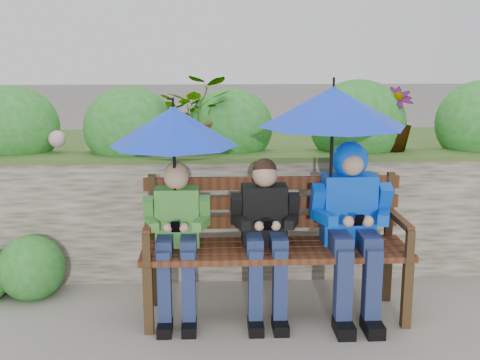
{
  "coord_description": "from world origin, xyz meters",
  "views": [
    {
      "loc": [
        -0.21,
        -4.11,
        1.86
      ],
      "look_at": [
        0.0,
        0.1,
        0.95
      ],
      "focal_mm": 45.0,
      "sensor_mm": 36.0,
      "label": 1
    }
  ],
  "objects_px": {
    "umbrella_right": "(333,107)",
    "park_bench": "(274,237)",
    "boy_middle": "(265,229)",
    "umbrella_left": "(173,126)",
    "boy_right": "(351,215)",
    "boy_left": "(177,231)"
  },
  "relations": [
    {
      "from": "umbrella_left",
      "to": "park_bench",
      "type": "bearing_deg",
      "value": 4.38
    },
    {
      "from": "boy_middle",
      "to": "boy_left",
      "type": "bearing_deg",
      "value": 179.83
    },
    {
      "from": "boy_left",
      "to": "boy_right",
      "type": "bearing_deg",
      "value": 0.03
    },
    {
      "from": "boy_middle",
      "to": "park_bench",
      "type": "bearing_deg",
      "value": 49.55
    },
    {
      "from": "park_bench",
      "to": "boy_middle",
      "type": "xyz_separation_m",
      "value": [
        -0.07,
        -0.09,
        0.08
      ]
    },
    {
      "from": "boy_left",
      "to": "umbrella_right",
      "type": "xyz_separation_m",
      "value": [
        1.06,
        0.01,
        0.85
      ]
    },
    {
      "from": "umbrella_right",
      "to": "park_bench",
      "type": "bearing_deg",
      "value": 168.87
    },
    {
      "from": "boy_middle",
      "to": "umbrella_right",
      "type": "height_order",
      "value": "umbrella_right"
    },
    {
      "from": "park_bench",
      "to": "boy_left",
      "type": "bearing_deg",
      "value": -172.99
    },
    {
      "from": "umbrella_right",
      "to": "boy_left",
      "type": "bearing_deg",
      "value": -179.44
    },
    {
      "from": "umbrella_left",
      "to": "boy_middle",
      "type": "bearing_deg",
      "value": -3.03
    },
    {
      "from": "boy_right",
      "to": "umbrella_left",
      "type": "relative_size",
      "value": 1.42
    },
    {
      "from": "boy_middle",
      "to": "umbrella_left",
      "type": "relative_size",
      "value": 1.3
    },
    {
      "from": "park_bench",
      "to": "boy_left",
      "type": "height_order",
      "value": "boy_left"
    },
    {
      "from": "park_bench",
      "to": "umbrella_left",
      "type": "height_order",
      "value": "umbrella_left"
    },
    {
      "from": "park_bench",
      "to": "umbrella_left",
      "type": "relative_size",
      "value": 2.14
    },
    {
      "from": "boy_left",
      "to": "umbrella_left",
      "type": "height_order",
      "value": "umbrella_left"
    },
    {
      "from": "boy_left",
      "to": "boy_middle",
      "type": "xyz_separation_m",
      "value": [
        0.61,
        -0.0,
        0.01
      ]
    },
    {
      "from": "umbrella_left",
      "to": "umbrella_right",
      "type": "bearing_deg",
      "value": -1.1
    },
    {
      "from": "park_bench",
      "to": "boy_right",
      "type": "relative_size",
      "value": 1.51
    },
    {
      "from": "boy_left",
      "to": "umbrella_right",
      "type": "height_order",
      "value": "umbrella_right"
    },
    {
      "from": "boy_right",
      "to": "umbrella_left",
      "type": "height_order",
      "value": "umbrella_left"
    }
  ]
}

